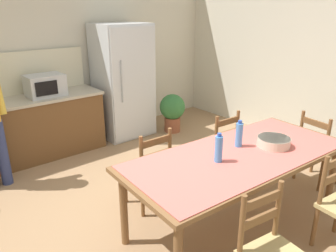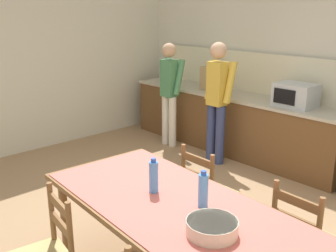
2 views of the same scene
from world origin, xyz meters
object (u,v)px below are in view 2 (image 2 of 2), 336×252
(microwave, at_px, (296,95))
(person_at_counter, at_px, (217,97))
(serving_bowl, at_px, (212,226))
(paper_bag, at_px, (209,78))
(bottle_near_centre, at_px, (154,176))
(chair_side_far_left, at_px, (206,193))
(chair_side_far_right, at_px, (302,240))
(dining_table, at_px, (178,215))
(bottle_off_centre, at_px, (203,190))
(person_at_sink, at_px, (169,89))

(microwave, height_order, person_at_counter, person_at_counter)
(serving_bowl, bearing_deg, paper_bag, 131.98)
(bottle_near_centre, height_order, chair_side_far_left, bottle_near_centre)
(chair_side_far_right, bearing_deg, dining_table, 56.12)
(paper_bag, xyz_separation_m, dining_table, (2.26, -2.85, -0.35))
(paper_bag, relative_size, chair_side_far_right, 0.40)
(paper_bag, xyz_separation_m, serving_bowl, (2.65, -2.95, -0.23))
(dining_table, bearing_deg, paper_bag, 128.39)
(bottle_near_centre, distance_m, bottle_off_centre, 0.42)
(bottle_off_centre, xyz_separation_m, chair_side_far_right, (0.44, 0.64, -0.47))
(bottle_near_centre, distance_m, chair_side_far_left, 0.95)
(bottle_off_centre, distance_m, chair_side_far_right, 0.91)
(paper_bag, height_order, serving_bowl, paper_bag)
(paper_bag, xyz_separation_m, chair_side_far_right, (2.82, -2.09, -0.63))
(chair_side_far_left, bearing_deg, paper_bag, -47.42)
(dining_table, distance_m, bottle_near_centre, 0.35)
(bottle_near_centre, bearing_deg, chair_side_far_right, 41.42)
(dining_table, relative_size, person_at_counter, 1.38)
(microwave, xyz_separation_m, bottle_near_centre, (0.48, -2.84, -0.13))
(dining_table, relative_size, bottle_off_centre, 8.65)
(paper_bag, bearing_deg, chair_side_far_right, -36.54)
(bottle_off_centre, relative_size, chair_side_far_left, 0.30)
(dining_table, distance_m, person_at_sink, 3.53)
(person_at_counter, bearing_deg, dining_table, -144.91)
(paper_bag, bearing_deg, bottle_off_centre, -48.94)
(paper_bag, distance_m, bottle_off_centre, 3.62)
(microwave, relative_size, person_at_sink, 0.31)
(dining_table, bearing_deg, bottle_off_centre, 44.29)
(paper_bag, bearing_deg, person_at_sink, -126.90)
(bottle_near_centre, bearing_deg, chair_side_far_left, 102.60)
(paper_bag, relative_size, serving_bowl, 1.12)
(paper_bag, xyz_separation_m, person_at_counter, (0.61, -0.51, -0.12))
(person_at_counter, bearing_deg, serving_bowl, -140.10)
(paper_bag, relative_size, chair_side_far_left, 0.40)
(person_at_sink, relative_size, person_at_counter, 0.96)
(person_at_sink, bearing_deg, person_at_counter, -91.14)
(person_at_sink, bearing_deg, chair_side_far_left, -125.39)
(chair_side_far_left, height_order, person_at_counter, person_at_counter)
(person_at_counter, bearing_deg, chair_side_far_left, -142.15)
(microwave, bearing_deg, serving_bowl, -68.57)
(microwave, bearing_deg, person_at_sink, -164.98)
(person_at_sink, bearing_deg, bottle_off_centre, -129.17)
(person_at_counter, bearing_deg, person_at_sink, 88.86)
(microwave, bearing_deg, bottle_near_centre, -80.39)
(bottle_off_centre, xyz_separation_m, person_at_sink, (-2.75, 2.24, -0.00))
(serving_bowl, bearing_deg, chair_side_far_right, 79.12)
(microwave, height_order, person_at_sink, person_at_sink)
(chair_side_far_right, bearing_deg, bottle_off_centre, 58.15)
(paper_bag, distance_m, dining_table, 3.65)
(serving_bowl, relative_size, person_at_counter, 0.19)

